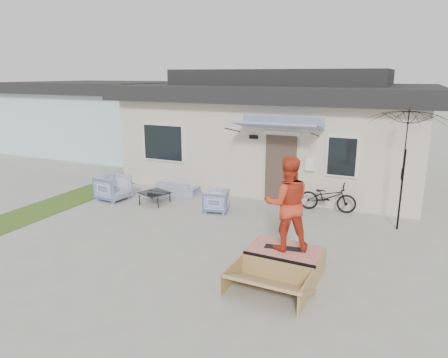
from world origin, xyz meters
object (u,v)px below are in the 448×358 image
at_px(armchair_right, 216,200).
at_px(skateboard, 285,248).
at_px(loveseat, 177,186).
at_px(coffee_table, 155,198).
at_px(bicycle, 328,194).
at_px(skater, 287,202).
at_px(armchair_left, 113,186).
at_px(patio_umbrella, 404,163).
at_px(skate_ramp, 284,261).

xyz_separation_m(armchair_right, skateboard, (2.87, -2.78, 0.16)).
distance_m(loveseat, coffee_table, 1.15).
bearing_deg(bicycle, skater, 174.53).
height_order(loveseat, armchair_left, armchair_left).
bearing_deg(patio_umbrella, skater, -120.32).
bearing_deg(skate_ramp, skateboard, 90.00).
distance_m(armchair_left, skater, 6.86).
bearing_deg(armchair_left, loveseat, -42.07).
height_order(armchair_left, skater, skater).
distance_m(skate_ramp, skater, 1.23).
xyz_separation_m(armchair_right, coffee_table, (-2.03, -0.11, -0.17)).
height_order(armchair_left, patio_umbrella, patio_umbrella).
xyz_separation_m(bicycle, skater, (-0.08, -4.15, 0.95)).
relative_size(bicycle, skateboard, 1.97).
bearing_deg(bicycle, loveseat, 89.58).
xyz_separation_m(loveseat, coffee_table, (-0.10, -1.14, -0.11)).
relative_size(patio_umbrella, skater, 1.32).
distance_m(armchair_left, armchair_right, 3.47).
xyz_separation_m(armchair_left, armchair_right, (3.45, 0.32, -0.09)).
bearing_deg(bicycle, coffee_table, 102.18).
bearing_deg(skate_ramp, armchair_left, 160.57).
relative_size(bicycle, patio_umbrella, 0.66).
distance_m(patio_umbrella, skater, 3.99).
distance_m(loveseat, bicycle, 4.89).
distance_m(loveseat, skate_ramp, 6.16).
relative_size(armchair_left, patio_umbrella, 0.36).
xyz_separation_m(armchair_left, bicycle, (6.40, 1.69, 0.08)).
relative_size(skateboard, skater, 0.44).
height_order(patio_umbrella, skate_ramp, patio_umbrella).
height_order(skate_ramp, skater, skater).
bearing_deg(patio_umbrella, coffee_table, -173.67).
xyz_separation_m(coffee_table, skateboard, (4.90, -2.67, 0.32)).
xyz_separation_m(loveseat, skate_ramp, (4.79, -3.86, -0.05)).
bearing_deg(skater, coffee_table, -55.05).
bearing_deg(skateboard, patio_umbrella, 51.96).
relative_size(armchair_right, coffee_table, 0.94).
height_order(bicycle, patio_umbrella, patio_umbrella).
relative_size(loveseat, coffee_table, 1.99).
distance_m(armchair_right, skateboard, 4.00).
height_order(armchair_right, bicycle, bicycle).
distance_m(bicycle, skater, 4.26).
relative_size(coffee_table, skater, 0.40).
bearing_deg(skate_ramp, skater, 90.00).
relative_size(armchair_left, skateboard, 1.07).
height_order(bicycle, skateboard, bicycle).
relative_size(bicycle, skater, 0.87).
relative_size(armchair_right, skateboard, 0.85).
height_order(armchair_left, armchair_right, armchair_left).
relative_size(loveseat, skateboard, 1.79).
relative_size(armchair_left, skater, 0.47).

